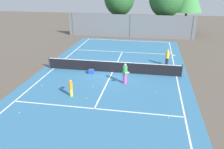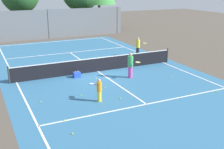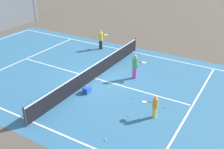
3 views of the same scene
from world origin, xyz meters
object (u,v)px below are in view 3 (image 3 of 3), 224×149
object	(u,v)px
tennis_ball_5	(129,116)
tennis_ball_10	(165,107)
tennis_ball_7	(32,99)
player_2	(135,66)
player_0	(101,39)
tennis_ball_9	(105,140)
tennis_ball_6	(89,46)
ball_crate	(87,90)
player_1	(154,106)
tennis_ball_0	(214,75)
tennis_ball_8	(134,98)
tennis_ball_3	(108,88)
tennis_ball_2	(164,68)

from	to	relation	value
tennis_ball_5	tennis_ball_10	distance (m)	2.18
tennis_ball_5	tennis_ball_7	size ratio (longest dim) A/B	1.00
player_2	player_0	bearing A→B (deg)	54.84
tennis_ball_5	tennis_ball_9	size ratio (longest dim) A/B	1.00
tennis_ball_6	tennis_ball_7	distance (m)	9.01
player_2	tennis_ball_6	size ratio (longest dim) A/B	25.04
player_2	tennis_ball_9	bearing A→B (deg)	-165.37
tennis_ball_9	ball_crate	bearing A→B (deg)	46.22
player_1	tennis_ball_6	size ratio (longest dim) A/B	18.81
player_2	tennis_ball_0	size ratio (longest dim) A/B	25.04
tennis_ball_8	tennis_ball_5	bearing A→B (deg)	-161.67
player_1	tennis_ball_7	bearing A→B (deg)	106.99
tennis_ball_8	tennis_ball_10	size ratio (longest dim) A/B	1.00
ball_crate	tennis_ball_3	bearing A→B (deg)	-39.61
tennis_ball_2	tennis_ball_9	xyz separation A→B (m)	(-8.60, -0.48, 0.00)
tennis_ball_0	tennis_ball_3	world-z (taller)	same
tennis_ball_7	player_2	bearing A→B (deg)	-34.90
tennis_ball_9	player_2	bearing A→B (deg)	14.63
player_2	tennis_ball_7	size ratio (longest dim) A/B	25.04
player_1	tennis_ball_2	bearing A→B (deg)	15.68
tennis_ball_0	tennis_ball_8	size ratio (longest dim) A/B	1.00
tennis_ball_5	tennis_ball_9	distance (m)	2.20
player_1	tennis_ball_0	bearing A→B (deg)	-14.21
tennis_ball_2	tennis_ball_7	distance (m)	9.24
tennis_ball_7	tennis_ball_9	world-z (taller)	same
tennis_ball_2	tennis_ball_10	distance (m)	5.02
tennis_ball_3	player_1	bearing A→B (deg)	-110.20
tennis_ball_3	tennis_ball_10	distance (m)	3.72
tennis_ball_3	tennis_ball_5	distance (m)	3.05
player_0	tennis_ball_3	size ratio (longest dim) A/B	24.36
player_1	tennis_ball_10	size ratio (longest dim) A/B	18.81
ball_crate	tennis_ball_2	size ratio (longest dim) A/B	6.94
player_2	tennis_ball_2	distance (m)	2.78
tennis_ball_0	tennis_ball_8	world-z (taller)	same
player_1	tennis_ball_7	size ratio (longest dim) A/B	18.81
tennis_ball_2	player_0	bearing A→B (deg)	80.45
tennis_ball_7	tennis_ball_6	bearing A→B (deg)	14.32
tennis_ball_5	tennis_ball_10	size ratio (longest dim) A/B	1.00
tennis_ball_2	tennis_ball_7	world-z (taller)	same
tennis_ball_8	tennis_ball_9	distance (m)	3.92
tennis_ball_8	player_0	bearing A→B (deg)	46.07
tennis_ball_0	tennis_ball_9	bearing A→B (deg)	163.21
tennis_ball_3	tennis_ball_6	world-z (taller)	same
ball_crate	tennis_ball_0	xyz separation A→B (m)	(6.28, -6.01, -0.15)
tennis_ball_6	ball_crate	bearing A→B (deg)	-145.52
player_0	tennis_ball_0	size ratio (longest dim) A/B	24.36
player_1	tennis_ball_7	distance (m)	6.88
player_0	tennis_ball_5	world-z (taller)	player_0
player_0	tennis_ball_8	distance (m)	8.28
tennis_ball_2	tennis_ball_9	size ratio (longest dim) A/B	1.00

